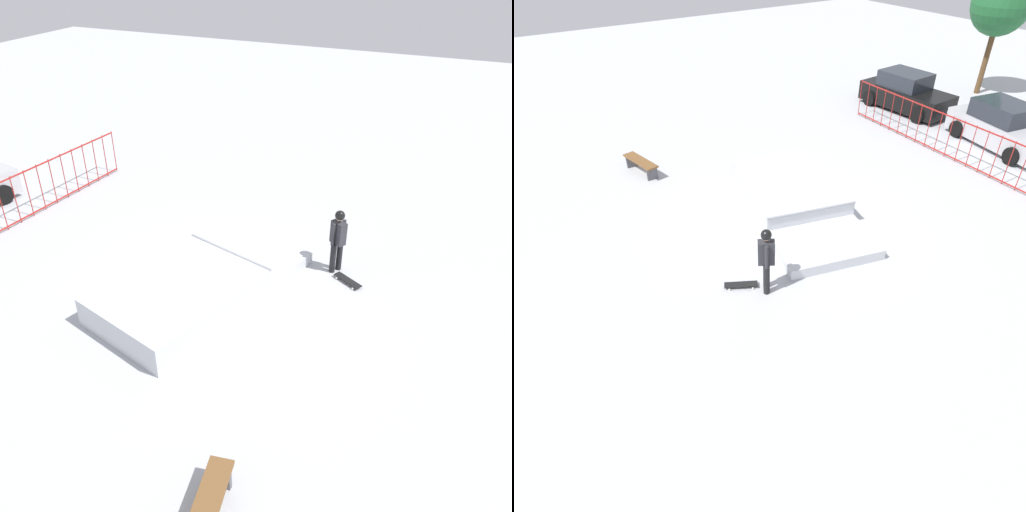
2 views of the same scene
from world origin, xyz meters
TOP-DOWN VIEW (x-y plane):
  - ground_plane at (0.00, 0.00)m, footprint 60.00×60.00m
  - skate_ramp at (-0.49, 0.35)m, footprint 5.89×3.92m
  - skater at (2.09, -2.38)m, footprint 0.39×0.44m
  - skateboard at (1.67, -2.84)m, footprint 0.57×0.80m
  - park_bench at (-5.24, -2.63)m, footprint 1.65×0.69m

SIDE VIEW (x-z plane):
  - ground_plane at x=0.00m, z-range 0.00..0.00m
  - skateboard at x=1.67m, z-range 0.03..0.12m
  - skate_ramp at x=-0.49m, z-range -0.05..0.69m
  - park_bench at x=-5.24m, z-range 0.12..0.60m
  - skater at x=2.09m, z-range 0.14..1.87m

